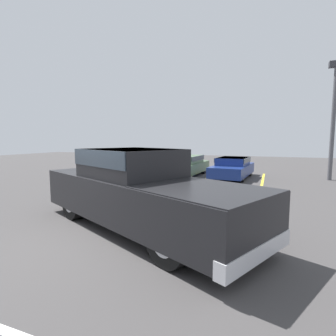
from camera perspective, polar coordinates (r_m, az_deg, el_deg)
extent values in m
plane|color=#423F3F|center=(6.27, -15.41, -13.89)|extent=(60.00, 60.00, 0.00)
cube|color=yellow|center=(17.59, -9.84, -0.79)|extent=(0.12, 4.60, 0.01)
cube|color=yellow|center=(16.28, -1.02, -1.26)|extent=(0.12, 4.60, 0.01)
cube|color=yellow|center=(15.42, 9.07, -1.77)|extent=(0.12, 4.60, 0.01)
cube|color=yellow|center=(15.08, 19.97, -2.25)|extent=(0.12, 4.60, 0.01)
cube|color=black|center=(6.30, -6.14, -6.46)|extent=(6.42, 4.41, 0.95)
cube|color=black|center=(6.41, -7.90, 1.11)|extent=(2.78, 2.59, 0.67)
cube|color=#2D3842|center=(6.40, -7.92, 2.46)|extent=(2.77, 2.62, 0.37)
cube|color=black|center=(4.84, 7.95, -5.16)|extent=(2.87, 2.68, 0.14)
cube|color=silver|center=(4.52, 18.83, -16.74)|extent=(1.04, 1.91, 0.28)
cylinder|color=black|center=(5.70, 12.23, -10.99)|extent=(0.97, 0.69, 0.92)
cylinder|color=#ADADB2|center=(5.70, 12.23, -10.99)|extent=(0.60, 0.53, 0.50)
cylinder|color=black|center=(4.53, 0.27, -15.44)|extent=(0.97, 0.69, 0.92)
cylinder|color=#ADADB2|center=(4.53, 0.27, -15.44)|extent=(0.60, 0.53, 0.50)
cylinder|color=black|center=(8.28, -9.49, -5.50)|extent=(0.97, 0.69, 0.92)
cylinder|color=#ADADB2|center=(8.28, -9.49, -5.50)|extent=(0.60, 0.53, 0.50)
cylinder|color=black|center=(7.53, -19.72, -6.97)|extent=(0.97, 0.69, 0.92)
cylinder|color=#ADADB2|center=(7.53, -19.72, -6.97)|extent=(0.60, 0.53, 0.50)
cube|color=maroon|center=(16.95, -5.98, 0.61)|extent=(2.06, 4.66, 0.60)
cube|color=maroon|center=(16.98, -5.84, 2.42)|extent=(1.71, 2.46, 0.45)
cube|color=#2D3842|center=(16.97, -5.84, 2.72)|extent=(1.77, 2.42, 0.27)
cylinder|color=black|center=(15.45, -6.10, -0.53)|extent=(0.28, 0.65, 0.64)
cylinder|color=#ADADB2|center=(15.45, -6.10, -0.53)|extent=(0.27, 0.36, 0.35)
cylinder|color=black|center=(16.28, -10.64, -0.26)|extent=(0.28, 0.65, 0.64)
cylinder|color=#ADADB2|center=(16.28, -10.64, -0.26)|extent=(0.27, 0.36, 0.35)
cylinder|color=black|center=(17.75, -1.70, 0.38)|extent=(0.28, 0.65, 0.64)
cylinder|color=#ADADB2|center=(17.75, -1.70, 0.38)|extent=(0.27, 0.36, 0.35)
cylinder|color=black|center=(18.47, -5.86, 0.58)|extent=(0.28, 0.65, 0.64)
cylinder|color=#ADADB2|center=(18.47, -5.86, 0.58)|extent=(0.27, 0.36, 0.35)
cube|color=#4C6B47|center=(15.51, 3.58, 0.09)|extent=(1.98, 4.71, 0.58)
cube|color=#4C6B47|center=(15.56, 3.71, 1.95)|extent=(1.68, 2.47, 0.42)
cube|color=#2D3842|center=(15.55, 3.71, 2.26)|extent=(1.75, 2.43, 0.25)
cylinder|color=black|center=(14.01, 4.71, -1.17)|extent=(0.23, 0.67, 0.66)
cylinder|color=#ADADB2|center=(14.01, 4.71, -1.17)|extent=(0.23, 0.37, 0.36)
cylinder|color=black|center=(14.58, -1.12, -0.85)|extent=(0.23, 0.67, 0.66)
cylinder|color=#ADADB2|center=(14.58, -1.12, -0.85)|extent=(0.23, 0.37, 0.36)
cylinder|color=black|center=(16.57, 7.72, -0.05)|extent=(0.23, 0.67, 0.66)
cylinder|color=#ADADB2|center=(16.57, 7.72, -0.05)|extent=(0.23, 0.37, 0.36)
cylinder|color=black|center=(17.06, 2.65, 0.18)|extent=(0.23, 0.67, 0.66)
cylinder|color=#ADADB2|center=(17.06, 2.65, 0.18)|extent=(0.23, 0.37, 0.36)
cube|color=navy|center=(14.95, 13.87, -0.39)|extent=(2.04, 4.34, 0.56)
cube|color=navy|center=(14.98, 13.99, 1.47)|extent=(1.67, 2.31, 0.40)
cube|color=#2D3842|center=(14.98, 14.00, 1.78)|extent=(1.74, 2.27, 0.24)
cylinder|color=black|center=(13.64, 15.71, -1.64)|extent=(0.29, 0.65, 0.63)
cylinder|color=#ADADB2|center=(13.64, 15.71, -1.64)|extent=(0.27, 0.37, 0.35)
cylinder|color=black|center=(13.96, 9.91, -1.32)|extent=(0.29, 0.65, 0.63)
cylinder|color=#ADADB2|center=(13.96, 9.91, -1.32)|extent=(0.27, 0.37, 0.35)
cylinder|color=black|center=(16.03, 17.30, -0.54)|extent=(0.29, 0.65, 0.63)
cylinder|color=#ADADB2|center=(16.03, 17.30, -0.54)|extent=(0.27, 0.37, 0.35)
cylinder|color=black|center=(16.31, 12.31, -0.29)|extent=(0.29, 0.65, 0.63)
cylinder|color=#ADADB2|center=(16.31, 12.31, -0.29)|extent=(0.27, 0.37, 0.35)
cylinder|color=#515156|center=(16.07, 32.26, 7.94)|extent=(0.21, 0.21, 5.75)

